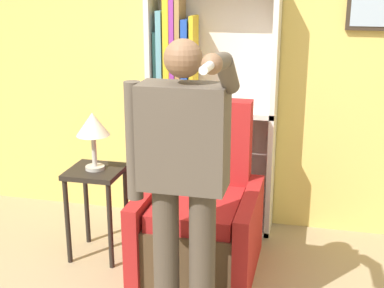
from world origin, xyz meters
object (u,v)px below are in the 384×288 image
bookcase (195,113)px  person_standing (183,173)px  table_lamp (93,127)px  side_table (96,189)px  armchair (201,218)px

bookcase → person_standing: 1.46m
person_standing → table_lamp: (-0.84, 0.73, 0.01)m
bookcase → side_table: bookcase is taller
table_lamp → side_table: bearing=116.6°
bookcase → armchair: 0.92m
armchair → side_table: bearing=-177.2°
bookcase → table_lamp: bearing=-129.2°
bookcase → armchair: bookcase is taller
armchair → table_lamp: armchair is taller
bookcase → side_table: size_ratio=2.92×
bookcase → armchair: (0.20, -0.67, -0.60)m
person_standing → side_table: bearing=139.1°
person_standing → table_lamp: 1.11m
armchair → table_lamp: 1.00m
armchair → person_standing: person_standing is taller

